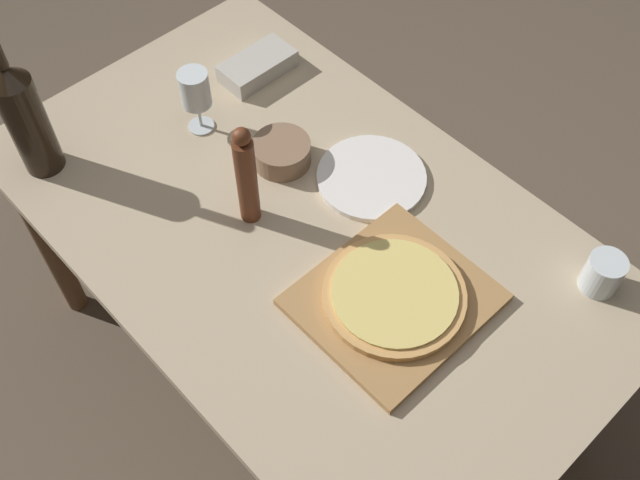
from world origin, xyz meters
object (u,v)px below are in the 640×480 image
object	(u,v)px
pizza	(396,293)
wine_glass	(195,91)
wine_bottle	(25,117)
pepper_mill	(246,177)
small_bowl	(282,152)

from	to	relation	value
pizza	wine_glass	xyz separation A→B (m)	(0.01, 0.66, 0.09)
wine_bottle	pizza	bearing A→B (deg)	-68.22
wine_glass	pepper_mill	bearing A→B (deg)	-106.68
wine_glass	small_bowl	distance (m)	0.24
pizza	wine_bottle	bearing A→B (deg)	111.78
wine_bottle	small_bowl	world-z (taller)	wine_bottle
pepper_mill	small_bowl	xyz separation A→B (m)	(0.16, 0.07, -0.10)
pizza	pepper_mill	size ratio (longest dim) A/B	1.08
pizza	small_bowl	world-z (taller)	small_bowl
wine_bottle	pepper_mill	bearing A→B (deg)	-60.37
pepper_mill	pizza	bearing A→B (deg)	-78.86
wine_bottle	pepper_mill	distance (m)	0.51
pepper_mill	wine_glass	size ratio (longest dim) A/B	1.61
wine_glass	small_bowl	size ratio (longest dim) A/B	1.24
pepper_mill	small_bowl	distance (m)	0.20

